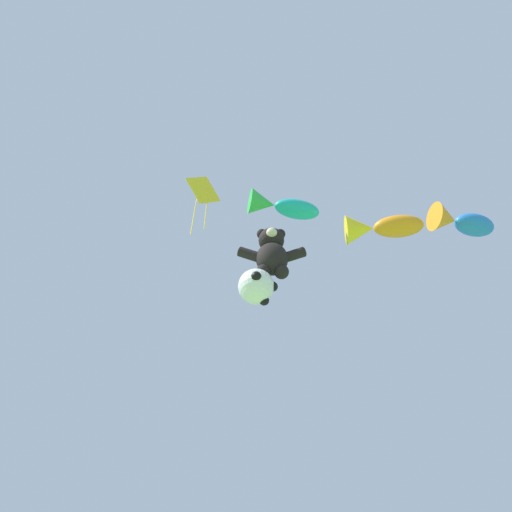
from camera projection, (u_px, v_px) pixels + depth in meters
teddy_bear_kite at (272, 253)px, 14.98m from camera, size 2.08×0.92×2.11m
soccer_ball_kite at (257, 287)px, 13.95m from camera, size 1.12×1.12×1.03m
fish_kite_teal at (280, 206)px, 16.42m from camera, size 2.47×1.25×0.86m
fish_kite_tangerine at (379, 228)px, 15.98m from camera, size 2.55×1.12×0.96m
fish_kite_cobalt at (460, 222)px, 16.50m from camera, size 2.31×1.39×1.00m
diamond_kite at (203, 193)px, 17.20m from camera, size 1.18×0.95×3.27m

